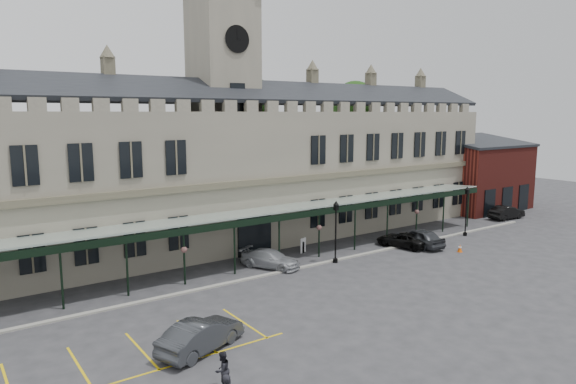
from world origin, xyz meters
TOP-DOWN VIEW (x-y plane):
  - ground at (0.00, 0.00)m, footprint 140.00×140.00m
  - station_building at (0.00, 15.91)m, footprint 60.00×10.36m
  - clock_tower at (0.00, 16.00)m, footprint 5.60×5.60m
  - canopy at (0.00, 7.46)m, footprint 50.00×4.10m
  - brick_annex at (34.00, 12.97)m, footprint 12.40×8.36m
  - kerb at (0.00, 5.50)m, footprint 60.00×0.40m
  - parking_markings at (-14.00, -1.50)m, footprint 16.00×6.00m
  - tree_behind_mid at (8.00, 25.00)m, footprint 6.00×6.00m
  - tree_behind_right at (24.00, 25.00)m, footprint 6.00×6.00m
  - lamp_post_mid at (4.06, 5.16)m, footprint 0.48×0.48m
  - lamp_post_right at (20.38, 4.83)m, footprint 0.46×0.46m
  - traffic_cone at (14.91, 1.37)m, footprint 0.42×0.42m
  - sign_board at (3.73, 9.04)m, footprint 0.72×0.29m
  - bollard_left at (-2.18, 9.46)m, footprint 0.15×0.15m
  - bollard_right at (3.69, 8.95)m, footprint 0.17×0.17m
  - car_left_b at (-11.50, -2.71)m, footprint 5.20×3.39m
  - car_taxi at (-0.93, 7.07)m, footprint 3.96×5.16m
  - car_van at (12.14, 5.46)m, footprint 3.35×5.07m
  - car_right_a at (13.46, 4.66)m, footprint 2.25×5.02m
  - car_right_b at (31.00, 7.08)m, footprint 4.72×1.89m
  - person_b at (-12.30, -6.50)m, footprint 0.96×0.85m

SIDE VIEW (x-z plane):
  - ground at x=0.00m, z-range 0.00..0.00m
  - parking_markings at x=-14.00m, z-range -0.01..0.01m
  - kerb at x=0.00m, z-range 0.00..0.12m
  - traffic_cone at x=14.91m, z-range -0.01..0.66m
  - bollard_left at x=-2.18m, z-range 0.00..0.85m
  - bollard_right at x=3.69m, z-range 0.00..0.96m
  - sign_board at x=3.73m, z-range -0.02..1.26m
  - car_van at x=12.14m, z-range 0.00..1.29m
  - car_taxi at x=-0.93m, z-range 0.00..1.39m
  - car_right_b at x=31.00m, z-range 0.00..1.53m
  - car_left_b at x=-11.50m, z-range 0.00..1.62m
  - person_b at x=-12.30m, z-range 0.00..1.66m
  - car_right_a at x=13.46m, z-range 0.00..1.67m
  - canopy at x=0.00m, z-range 0.25..4.55m
  - lamp_post_right at x=20.38m, z-range 0.45..5.33m
  - lamp_post_mid at x=4.06m, z-range 0.47..5.51m
  - brick_annex at x=34.00m, z-range -0.46..8.77m
  - station_building at x=0.00m, z-range -2.18..15.12m
  - tree_behind_mid at x=8.00m, z-range 4.81..20.81m
  - tree_behind_right at x=24.00m, z-range 4.81..20.81m
  - clock_tower at x=0.00m, z-range 0.71..25.51m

